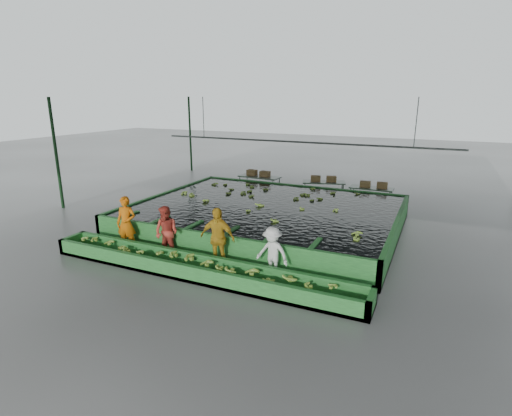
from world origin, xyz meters
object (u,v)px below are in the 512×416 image
at_px(packing_table_mid, 323,191).
at_px(worker_d, 272,253).
at_px(packing_table_left, 260,185).
at_px(box_stack_mid, 323,181).
at_px(box_stack_right, 373,187).
at_px(worker_b, 167,232).
at_px(flotation_tank, 267,215).
at_px(worker_a, 126,223).
at_px(sorting_trough, 196,268).
at_px(worker_c, 217,238).
at_px(packing_table_right, 371,197).
at_px(box_stack_left, 258,176).

bearing_deg(packing_table_mid, worker_d, -83.22).
bearing_deg(packing_table_left, box_stack_mid, 5.38).
bearing_deg(box_stack_right, worker_b, -118.42).
distance_m(flotation_tank, worker_a, 5.41).
relative_size(flotation_tank, sorting_trough, 1.00).
height_order(worker_b, packing_table_left, worker_b).
bearing_deg(worker_c, packing_table_left, 101.84).
height_order(worker_c, packing_table_right, worker_c).
distance_m(worker_a, worker_d, 5.29).
relative_size(packing_table_mid, box_stack_right, 1.66).
height_order(flotation_tank, packing_table_right, same).
xyz_separation_m(packing_table_mid, box_stack_right, (2.43, -0.17, 0.43)).
height_order(flotation_tank, worker_a, worker_a).
height_order(packing_table_mid, box_stack_mid, box_stack_mid).
distance_m(worker_b, worker_d, 3.65).
relative_size(box_stack_mid, box_stack_right, 1.01).
xyz_separation_m(worker_b, worker_c, (1.87, -0.00, 0.10)).
height_order(packing_table_mid, box_stack_left, box_stack_left).
relative_size(worker_c, packing_table_left, 0.87).
bearing_deg(flotation_tank, box_stack_right, 55.47).
height_order(packing_table_mid, box_stack_right, box_stack_right).
xyz_separation_m(worker_c, box_stack_left, (-2.80, 9.10, 0.05)).
xyz_separation_m(worker_a, worker_d, (5.29, 0.00, -0.16)).
height_order(worker_b, worker_d, worker_b).
distance_m(packing_table_left, box_stack_mid, 3.39).
distance_m(flotation_tank, worker_b, 4.61).
relative_size(worker_a, worker_d, 1.21).
height_order(worker_c, box_stack_left, worker_c).
bearing_deg(box_stack_mid, box_stack_right, -4.14).
distance_m(box_stack_mid, box_stack_right, 2.47).
relative_size(flotation_tank, box_stack_right, 8.04).
height_order(sorting_trough, worker_a, worker_a).
xyz_separation_m(packing_table_right, box_stack_mid, (-2.37, 0.22, 0.49)).
xyz_separation_m(worker_a, worker_b, (1.64, 0.00, -0.07)).
distance_m(packing_table_left, box_stack_left, 0.51).
distance_m(worker_b, box_stack_right, 10.43).
bearing_deg(flotation_tank, packing_table_left, 117.37).
bearing_deg(packing_table_right, worker_d, -97.69).
bearing_deg(box_stack_left, flotation_tank, -62.03).
bearing_deg(worker_a, box_stack_mid, 51.42).
distance_m(packing_table_right, box_stack_mid, 2.43).
height_order(worker_a, box_stack_mid, worker_a).
bearing_deg(sorting_trough, worker_b, 153.60).
xyz_separation_m(sorting_trough, packing_table_mid, (0.92, 10.14, 0.22)).
height_order(worker_b, box_stack_mid, worker_b).
distance_m(box_stack_left, box_stack_mid, 3.45).
distance_m(worker_d, box_stack_left, 10.19).
distance_m(worker_b, worker_c, 1.87).
bearing_deg(sorting_trough, worker_d, 21.47).
bearing_deg(worker_b, box_stack_right, 63.52).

